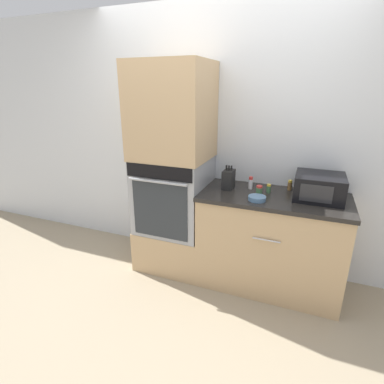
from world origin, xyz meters
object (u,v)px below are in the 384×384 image
(knife_block, at_px, (228,179))
(wall_oven, at_px, (174,194))
(bowl, at_px, (257,198))
(microwave, at_px, (319,187))
(condiment_jar_near, at_px, (251,183))
(condiment_jar_mid, at_px, (259,190))
(condiment_jar_back, at_px, (290,185))
(condiment_jar_far, at_px, (269,189))

(knife_block, bearing_deg, wall_oven, -175.31)
(wall_oven, relative_size, bowl, 4.99)
(microwave, distance_m, condiment_jar_near, 0.57)
(wall_oven, bearing_deg, bowl, -11.47)
(condiment_jar_mid, bearing_deg, microwave, 9.29)
(condiment_jar_mid, relative_size, condiment_jar_back, 0.85)
(bowl, distance_m, condiment_jar_back, 0.44)
(condiment_jar_back, bearing_deg, wall_oven, -169.07)
(condiment_jar_near, distance_m, condiment_jar_back, 0.35)
(bowl, bearing_deg, wall_oven, 168.53)
(microwave, distance_m, condiment_jar_far, 0.41)
(wall_oven, xyz_separation_m, microwave, (1.29, 0.06, 0.22))
(condiment_jar_near, bearing_deg, wall_oven, -171.63)
(wall_oven, bearing_deg, condiment_jar_back, 10.93)
(wall_oven, relative_size, condiment_jar_near, 6.43)
(condiment_jar_near, bearing_deg, microwave, -4.45)
(knife_block, height_order, condiment_jar_back, knife_block)
(microwave, height_order, condiment_jar_mid, microwave)
(condiment_jar_near, bearing_deg, knife_block, -161.80)
(condiment_jar_far, bearing_deg, microwave, 1.07)
(knife_block, relative_size, condiment_jar_mid, 2.76)
(microwave, distance_m, condiment_jar_back, 0.28)
(condiment_jar_far, bearing_deg, condiment_jar_near, 162.93)
(knife_block, height_order, condiment_jar_far, knife_block)
(wall_oven, distance_m, condiment_jar_back, 1.09)
(condiment_jar_far, bearing_deg, condiment_jar_back, 42.24)
(condiment_jar_far, height_order, condiment_jar_back, condiment_jar_back)
(condiment_jar_back, bearing_deg, condiment_jar_near, -163.69)
(bowl, xyz_separation_m, condiment_jar_near, (-0.11, 0.28, 0.04))
(microwave, xyz_separation_m, condiment_jar_mid, (-0.47, -0.08, -0.06))
(microwave, bearing_deg, condiment_jar_back, 149.02)
(wall_oven, distance_m, condiment_jar_mid, 0.84)
(microwave, distance_m, condiment_jar_mid, 0.48)
(knife_block, distance_m, condiment_jar_near, 0.20)
(microwave, distance_m, bowl, 0.52)
(microwave, height_order, condiment_jar_near, microwave)
(wall_oven, xyz_separation_m, bowl, (0.83, -0.17, 0.13))
(wall_oven, height_order, microwave, wall_oven)
(condiment_jar_mid, xyz_separation_m, condiment_jar_far, (0.07, 0.07, 0.00))
(knife_block, distance_m, condiment_jar_far, 0.36)
(bowl, bearing_deg, condiment_jar_far, 75.00)
(wall_oven, height_order, condiment_jar_mid, wall_oven)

